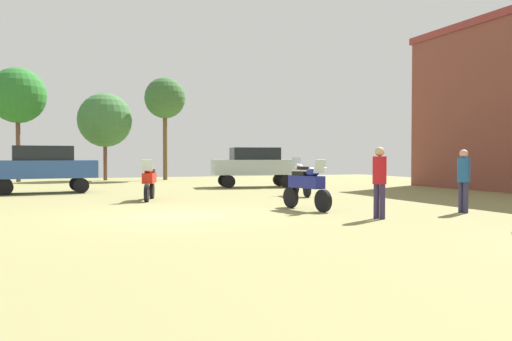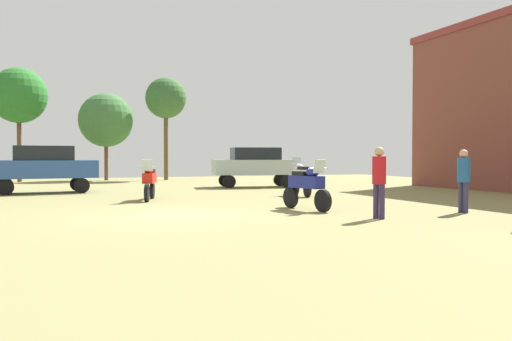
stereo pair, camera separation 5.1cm
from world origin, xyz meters
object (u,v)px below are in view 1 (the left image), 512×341
person_1 (464,176)px  person_3 (379,177)px  tree_3 (18,96)px  car_3 (255,164)px  car_4 (43,166)px  motorcycle_6 (149,180)px  motorcycle_7 (307,185)px  tree_2 (165,99)px  motorcycle_4 (301,177)px  tree_4 (105,120)px

person_1 → person_3: bearing=-85.8°
person_3 → tree_3: size_ratio=0.26×
car_3 → person_1: (1.01, -13.59, -0.15)m
car_4 → motorcycle_6: bearing=-150.9°
motorcycle_7 → car_3: bearing=-114.7°
tree_2 → tree_3: bearing=177.6°
tree_2 → person_1: bearing=-81.1°
motorcycle_6 → car_4: 6.47m
motorcycle_6 → person_3: 8.83m
car_4 → person_1: size_ratio=2.54×
motorcycle_7 → car_3: size_ratio=0.47×
person_1 → motorcycle_7: bearing=-124.7°
motorcycle_4 → car_4: (-9.57, 5.29, 0.43)m
car_4 → person_3: 15.27m
person_3 → tree_4: size_ratio=0.31×
person_3 → car_3: bearing=148.5°
motorcycle_4 → person_1: size_ratio=1.24×
tree_4 → tree_3: bearing=-174.5°
tree_4 → tree_2: bearing=-13.2°
person_3 → motorcycle_6: bearing=-173.5°
motorcycle_7 → person_1: size_ratio=1.23×
car_4 → person_1: 16.73m
motorcycle_4 → car_4: 10.94m
motorcycle_7 → tree_4: tree_4 is taller
motorcycle_6 → person_1: size_ratio=1.17×
car_3 → person_1: 13.63m
person_1 → car_4: bearing=-142.1°
car_4 → tree_2: bearing=-39.0°
tree_3 → car_3: bearing=-41.3°
car_4 → tree_2: (7.32, 10.79, 4.21)m
car_4 → person_1: bearing=-143.8°
motorcycle_4 → car_3: 6.31m
motorcycle_7 → person_1: (3.67, -2.25, 0.30)m
motorcycle_7 → car_4: (-7.32, 10.35, 0.45)m
motorcycle_4 → car_3: car_3 is taller
motorcycle_4 → tree_3: 20.41m
motorcycle_7 → car_4: size_ratio=0.48×
car_3 → tree_2: tree_2 is taller
motorcycle_4 → person_3: (-1.55, -7.70, 0.31)m
motorcycle_7 → tree_2: (-0.00, 21.15, 4.65)m
motorcycle_6 → person_3: (4.42, -7.64, 0.34)m
tree_4 → car_3: bearing=-58.9°
car_3 → tree_4: 12.78m
motorcycle_4 → car_4: car_4 is taller
car_4 → tree_3: (-1.62, 11.17, 4.09)m
motorcycle_6 → person_1: 10.36m
person_1 → tree_2: bearing=-174.3°
person_3 → tree_2: (-0.70, 23.78, 4.33)m
person_3 → tree_2: size_ratio=0.26×
person_3 → tree_4: (-4.47, 24.66, 2.88)m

